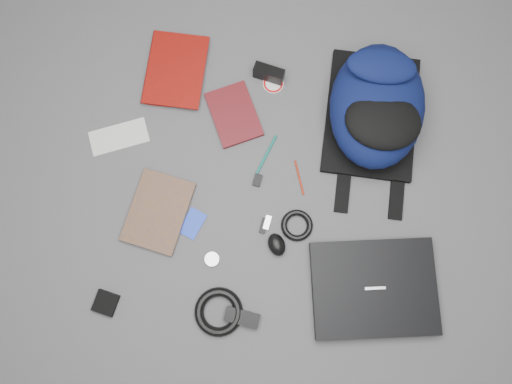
# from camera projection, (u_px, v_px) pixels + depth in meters

# --- Properties ---
(ground) EXTENTS (4.00, 4.00, 0.00)m
(ground) POSITION_uv_depth(u_px,v_px,m) (256.00, 193.00, 1.73)
(ground) COLOR #4F4F51
(ground) RESTS_ON ground
(backpack) EXTENTS (0.38, 0.52, 0.21)m
(backpack) POSITION_uv_depth(u_px,v_px,m) (377.00, 106.00, 1.69)
(backpack) COLOR black
(backpack) RESTS_ON ground
(laptop) EXTENTS (0.44, 0.36, 0.04)m
(laptop) POSITION_uv_depth(u_px,v_px,m) (374.00, 288.00, 1.65)
(laptop) COLOR black
(laptop) RESTS_ON ground
(textbook_red) EXTENTS (0.23, 0.30, 0.03)m
(textbook_red) POSITION_uv_depth(u_px,v_px,m) (147.00, 67.00, 1.81)
(textbook_red) COLOR #730906
(textbook_red) RESTS_ON ground
(comic_book) EXTENTS (0.25, 0.30, 0.02)m
(comic_book) POSITION_uv_depth(u_px,v_px,m) (132.00, 204.00, 1.72)
(comic_book) COLOR #BA6D0D
(comic_book) RESTS_ON ground
(envelope) EXTENTS (0.22, 0.16, 0.00)m
(envelope) POSITION_uv_depth(u_px,v_px,m) (119.00, 137.00, 1.77)
(envelope) COLOR silver
(envelope) RESTS_ON ground
(dvd_case) EXTENTS (0.23, 0.26, 0.02)m
(dvd_case) POSITION_uv_depth(u_px,v_px,m) (234.00, 114.00, 1.78)
(dvd_case) COLOR #480D11
(dvd_case) RESTS_ON ground
(compact_camera) EXTENTS (0.12, 0.07, 0.06)m
(compact_camera) POSITION_uv_depth(u_px,v_px,m) (269.00, 73.00, 1.79)
(compact_camera) COLOR black
(compact_camera) RESTS_ON ground
(sticker_disc) EXTENTS (0.08, 0.08, 0.00)m
(sticker_disc) POSITION_uv_depth(u_px,v_px,m) (273.00, 83.00, 1.81)
(sticker_disc) COLOR white
(sticker_disc) RESTS_ON ground
(pen_teal) EXTENTS (0.07, 0.15, 0.01)m
(pen_teal) POSITION_uv_depth(u_px,v_px,m) (266.00, 155.00, 1.76)
(pen_teal) COLOR #0B695E
(pen_teal) RESTS_ON ground
(pen_red) EXTENTS (0.04, 0.12, 0.01)m
(pen_red) POSITION_uv_depth(u_px,v_px,m) (299.00, 178.00, 1.74)
(pen_red) COLOR #9A210B
(pen_red) RESTS_ON ground
(id_badge) EXTENTS (0.10, 0.11, 0.00)m
(id_badge) POSITION_uv_depth(u_px,v_px,m) (192.00, 224.00, 1.71)
(id_badge) COLOR blue
(id_badge) RESTS_ON ground
(usb_black) EXTENTS (0.03, 0.06, 0.01)m
(usb_black) POSITION_uv_depth(u_px,v_px,m) (264.00, 226.00, 1.71)
(usb_black) COLOR black
(usb_black) RESTS_ON ground
(usb_silver) EXTENTS (0.03, 0.05, 0.01)m
(usb_silver) POSITION_uv_depth(u_px,v_px,m) (267.00, 223.00, 1.71)
(usb_silver) COLOR silver
(usb_silver) RESTS_ON ground
(key_fob) EXTENTS (0.04, 0.05, 0.01)m
(key_fob) POSITION_uv_depth(u_px,v_px,m) (257.00, 180.00, 1.74)
(key_fob) COLOR black
(key_fob) RESTS_ON ground
(mouse) EXTENTS (0.08, 0.09, 0.04)m
(mouse) POSITION_uv_depth(u_px,v_px,m) (277.00, 245.00, 1.68)
(mouse) COLOR black
(mouse) RESTS_ON ground
(headphone_left) EXTENTS (0.06, 0.06, 0.01)m
(headphone_left) POSITION_uv_depth(u_px,v_px,m) (167.00, 220.00, 1.71)
(headphone_left) COLOR #AAABAD
(headphone_left) RESTS_ON ground
(headphone_right) EXTENTS (0.06, 0.06, 0.01)m
(headphone_right) POSITION_uv_depth(u_px,v_px,m) (212.00, 259.00, 1.68)
(headphone_right) COLOR #BBBBBD
(headphone_right) RESTS_ON ground
(cable_coil) EXTENTS (0.14, 0.14, 0.02)m
(cable_coil) POSITION_uv_depth(u_px,v_px,m) (297.00, 225.00, 1.70)
(cable_coil) COLOR black
(cable_coil) RESTS_ON ground
(power_brick) EXTENTS (0.12, 0.07, 0.03)m
(power_brick) POSITION_uv_depth(u_px,v_px,m) (242.00, 317.00, 1.64)
(power_brick) COLOR black
(power_brick) RESTS_ON ground
(power_cord_coil) EXTENTS (0.19, 0.19, 0.03)m
(power_cord_coil) POSITION_uv_depth(u_px,v_px,m) (219.00, 312.00, 1.64)
(power_cord_coil) COLOR black
(power_cord_coil) RESTS_ON ground
(pouch) EXTENTS (0.09, 0.09, 0.02)m
(pouch) POSITION_uv_depth(u_px,v_px,m) (106.00, 303.00, 1.65)
(pouch) COLOR black
(pouch) RESTS_ON ground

